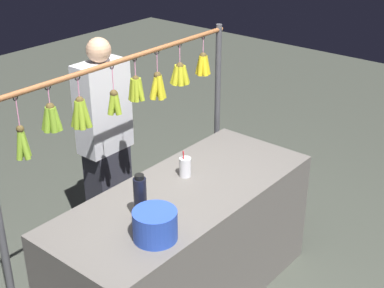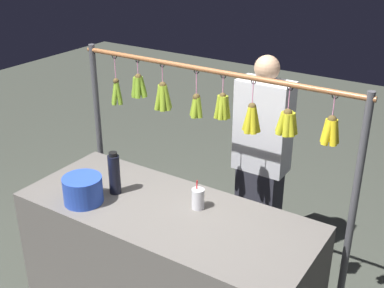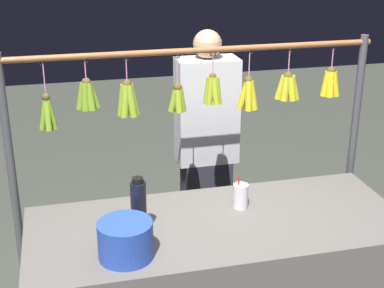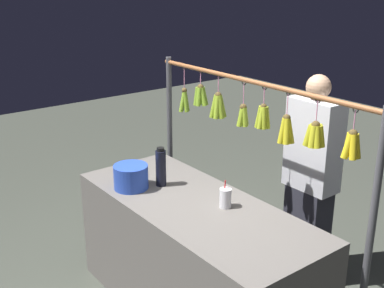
% 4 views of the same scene
% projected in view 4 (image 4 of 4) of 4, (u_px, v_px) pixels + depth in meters
% --- Properties ---
extents(market_counter, '(1.85, 0.76, 0.84)m').
position_uv_depth(market_counter, '(195.00, 259.00, 3.41)').
color(market_counter, '#66605B').
rests_on(market_counter, ground).
extents(display_rack, '(2.02, 0.13, 1.62)m').
position_uv_depth(display_rack, '(254.00, 138.00, 3.42)').
color(display_rack, '#4C4C51').
rests_on(display_rack, ground).
extents(water_bottle, '(0.07, 0.07, 0.28)m').
position_uv_depth(water_bottle, '(161.00, 167.00, 3.52)').
color(water_bottle, black).
rests_on(water_bottle, market_counter).
extents(blue_bucket, '(0.24, 0.24, 0.17)m').
position_uv_depth(blue_bucket, '(131.00, 177.00, 3.49)').
color(blue_bucket, blue).
rests_on(blue_bucket, market_counter).
extents(drink_cup, '(0.08, 0.08, 0.18)m').
position_uv_depth(drink_cup, '(225.00, 198.00, 3.21)').
color(drink_cup, silver).
rests_on(drink_cup, market_counter).
extents(vendor_person, '(0.38, 0.21, 1.61)m').
position_uv_depth(vendor_person, '(310.00, 184.00, 3.68)').
color(vendor_person, '#2D2D38').
rests_on(vendor_person, ground).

